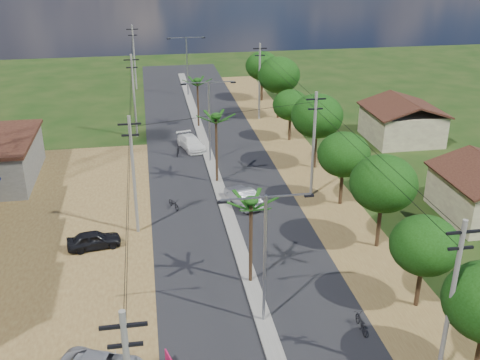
% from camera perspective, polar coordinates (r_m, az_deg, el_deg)
% --- Properties ---
extents(ground, '(160.00, 160.00, 0.00)m').
position_cam_1_polar(ground, '(33.09, 2.39, -14.20)').
color(ground, black).
rests_on(ground, ground).
extents(road, '(12.00, 110.00, 0.04)m').
position_cam_1_polar(road, '(45.65, -1.51, -2.74)').
color(road, black).
rests_on(road, ground).
extents(median, '(1.00, 90.00, 0.18)m').
position_cam_1_polar(median, '(48.31, -2.03, -1.11)').
color(median, '#605E56').
rests_on(median, ground).
extents(dirt_lot_west, '(18.00, 46.00, 0.04)m').
position_cam_1_polar(dirt_lot_west, '(40.23, -21.84, -8.52)').
color(dirt_lot_west, brown).
rests_on(dirt_lot_west, ground).
extents(dirt_shoulder_east, '(5.00, 90.00, 0.03)m').
position_cam_1_polar(dirt_shoulder_east, '(47.48, 8.70, -1.95)').
color(dirt_shoulder_east, brown).
rests_on(dirt_shoulder_east, ground).
extents(house_east_far, '(7.60, 7.50, 4.60)m').
position_cam_1_polar(house_east_far, '(62.44, 16.17, 6.01)').
color(house_east_far, gray).
rests_on(house_east_far, ground).
extents(tree_east_b, '(4.00, 4.00, 5.83)m').
position_cam_1_polar(tree_east_b, '(33.74, 18.26, -6.33)').
color(tree_east_b, black).
rests_on(tree_east_b, ground).
extents(tree_east_c, '(4.60, 4.60, 6.83)m').
position_cam_1_polar(tree_east_c, '(39.15, 14.36, -0.35)').
color(tree_east_c, black).
rests_on(tree_east_c, ground).
extents(tree_east_d, '(4.20, 4.20, 6.13)m').
position_cam_1_polar(tree_east_d, '(45.21, 10.50, 2.56)').
color(tree_east_d, black).
rests_on(tree_east_d, ground).
extents(tree_east_e, '(4.80, 4.80, 7.14)m').
position_cam_1_polar(tree_east_e, '(52.19, 7.84, 6.46)').
color(tree_east_e, black).
rests_on(tree_east_e, ground).
extents(tree_east_f, '(3.80, 3.80, 5.52)m').
position_cam_1_polar(tree_east_f, '(59.78, 5.16, 7.59)').
color(tree_east_f, black).
rests_on(tree_east_f, ground).
extents(tree_east_g, '(5.00, 5.00, 7.38)m').
position_cam_1_polar(tree_east_g, '(67.09, 3.97, 10.59)').
color(tree_east_g, black).
rests_on(tree_east_g, ground).
extents(tree_east_h, '(4.40, 4.40, 6.52)m').
position_cam_1_polar(tree_east_h, '(74.77, 2.28, 11.51)').
color(tree_east_h, black).
rests_on(tree_east_h, ground).
extents(palm_median_near, '(2.00, 2.00, 6.15)m').
position_cam_1_polar(palm_median_near, '(33.48, 1.13, -2.51)').
color(palm_median_near, black).
rests_on(palm_median_near, ground).
extents(palm_median_mid, '(2.00, 2.00, 6.55)m').
position_cam_1_polar(palm_median_mid, '(48.07, -2.46, 6.18)').
color(palm_median_mid, black).
rests_on(palm_median_mid, ground).
extents(palm_median_far, '(2.00, 2.00, 5.85)m').
position_cam_1_polar(palm_median_far, '(63.58, -4.36, 9.87)').
color(palm_median_far, black).
rests_on(palm_median_far, ground).
extents(streetlight_near, '(5.10, 0.18, 8.00)m').
position_cam_1_polar(streetlight_near, '(30.39, 2.54, -7.06)').
color(streetlight_near, gray).
rests_on(streetlight_near, ground).
extents(streetlight_mid, '(5.10, 0.18, 8.00)m').
position_cam_1_polar(streetlight_mid, '(53.14, -3.14, 6.62)').
color(streetlight_mid, gray).
rests_on(streetlight_mid, ground).
extents(streetlight_far, '(5.10, 0.18, 8.00)m').
position_cam_1_polar(streetlight_far, '(77.30, -5.41, 11.94)').
color(streetlight_far, gray).
rests_on(streetlight_far, ground).
extents(utility_pole_w_b, '(1.60, 0.24, 9.00)m').
position_cam_1_polar(utility_pole_w_b, '(40.61, -10.78, 0.70)').
color(utility_pole_w_b, '#605E56').
rests_on(utility_pole_w_b, ground).
extents(utility_pole_w_c, '(1.60, 0.24, 9.00)m').
position_cam_1_polar(utility_pole_w_c, '(61.51, -10.72, 8.58)').
color(utility_pole_w_c, '#605E56').
rests_on(utility_pole_w_c, ground).
extents(utility_pole_w_d, '(1.60, 0.24, 9.00)m').
position_cam_1_polar(utility_pole_w_d, '(82.00, -10.70, 12.29)').
color(utility_pole_w_d, '#605E56').
rests_on(utility_pole_w_d, ground).
extents(utility_pole_e_a, '(1.60, 0.24, 9.00)m').
position_cam_1_polar(utility_pole_e_a, '(28.23, 20.63, -11.48)').
color(utility_pole_e_a, '#605E56').
rests_on(utility_pole_e_a, ground).
extents(utility_pole_e_b, '(1.60, 0.24, 9.00)m').
position_cam_1_polar(utility_pole_e_b, '(46.25, 7.50, 3.79)').
color(utility_pole_e_b, '#605E56').
rests_on(utility_pole_e_b, ground).
extents(utility_pole_e_c, '(1.60, 0.24, 9.00)m').
position_cam_1_polar(utility_pole_e_c, '(66.71, 2.00, 10.13)').
color(utility_pole_e_c, '#605E56').
rests_on(utility_pole_e_c, ground).
extents(car_silver_mid, '(2.69, 4.61, 1.43)m').
position_cam_1_polar(car_silver_mid, '(45.72, 0.31, -1.72)').
color(car_silver_mid, '#94969B').
rests_on(car_silver_mid, ground).
extents(car_white_far, '(3.05, 4.94, 1.34)m').
position_cam_1_polar(car_white_far, '(58.01, -4.99, 3.75)').
color(car_white_far, silver).
rests_on(car_white_far, ground).
extents(car_parked_dark, '(3.90, 2.08, 1.26)m').
position_cam_1_polar(car_parked_dark, '(40.90, -14.61, -5.94)').
color(car_parked_dark, black).
rests_on(car_parked_dark, ground).
extents(moto_rider_east, '(0.66, 1.77, 0.92)m').
position_cam_1_polar(moto_rider_east, '(32.91, 12.19, -14.05)').
color(moto_rider_east, black).
rests_on(moto_rider_east, ground).
extents(moto_rider_west_a, '(1.18, 1.73, 0.86)m').
position_cam_1_polar(moto_rider_west_a, '(45.56, -6.75, -2.39)').
color(moto_rider_west_a, black).
rests_on(moto_rider_west_a, ground).
extents(moto_rider_west_b, '(0.73, 1.62, 0.94)m').
position_cam_1_polar(moto_rider_west_b, '(56.46, -6.34, 2.92)').
color(moto_rider_west_b, black).
rests_on(moto_rider_west_b, ground).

